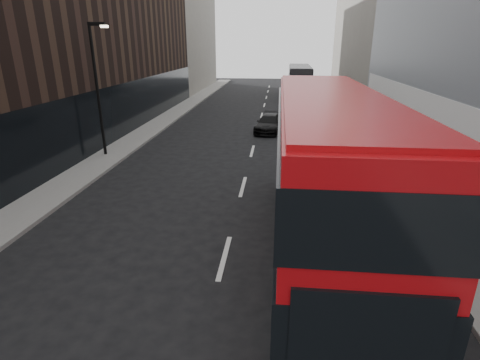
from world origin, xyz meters
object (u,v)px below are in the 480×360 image
(red_bus, at_px, (325,168))
(grey_bus, at_px, (299,80))
(car_a, at_px, (342,192))
(car_b, at_px, (304,123))
(car_c, at_px, (269,123))
(street_lamp, at_px, (98,82))

(red_bus, height_order, grey_bus, red_bus)
(red_bus, bearing_deg, car_a, 70.63)
(red_bus, relative_size, grey_bus, 1.08)
(grey_bus, height_order, car_b, grey_bus)
(red_bus, height_order, car_b, red_bus)
(car_c, bearing_deg, red_bus, -75.01)
(car_a, relative_size, car_b, 0.92)
(car_b, bearing_deg, car_c, 163.44)
(car_b, bearing_deg, street_lamp, -156.00)
(car_a, xyz_separation_m, car_c, (-3.18, 13.44, -0.11))
(car_a, distance_m, car_c, 13.81)
(red_bus, distance_m, car_a, 3.94)
(grey_bus, relative_size, car_b, 2.42)
(car_a, bearing_deg, street_lamp, 153.10)
(street_lamp, height_order, grey_bus, street_lamp)
(grey_bus, xyz_separation_m, car_a, (0.14, -33.29, -1.21))
(red_bus, relative_size, car_c, 2.86)
(street_lamp, relative_size, grey_bus, 0.62)
(street_lamp, height_order, red_bus, street_lamp)
(street_lamp, bearing_deg, car_c, 39.36)
(street_lamp, height_order, car_c, street_lamp)
(red_bus, height_order, car_a, red_bus)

